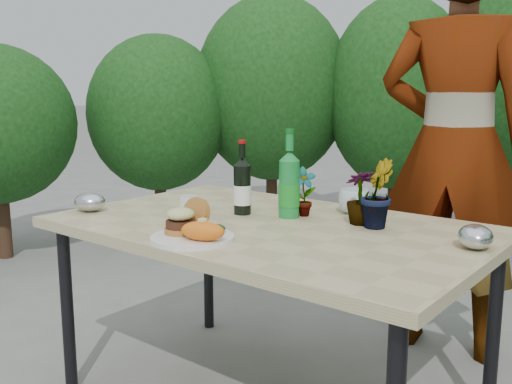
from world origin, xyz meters
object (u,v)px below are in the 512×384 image
Objects in this scene: patio_table at (269,238)px; person at (455,148)px; dinner_plate at (192,238)px; wine_bottle at (242,187)px.

patio_table is 1.06m from person.
wine_bottle is (-0.13, 0.42, 0.10)m from dinner_plate.
person reaches higher than patio_table.
dinner_plate is at bearing 63.72° from person.
person reaches higher than dinner_plate.
patio_table is 0.26m from wine_bottle.
patio_table is at bearing 60.60° from person.
person is (0.34, 0.96, 0.29)m from patio_table.
person is at bearing 73.40° from dinner_plate.
person is (0.39, 1.32, 0.22)m from dinner_plate.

